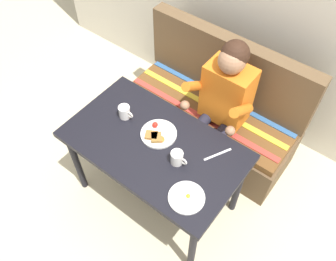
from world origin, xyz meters
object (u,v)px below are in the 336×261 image
object	(u,v)px
knife	(218,154)
coffee_mug_second	(177,158)
table	(154,151)
person	(222,101)
plate_breakfast	(158,134)
coffee_mug	(125,112)
plate_eggs	(187,198)
couch	(212,114)

from	to	relation	value
knife	coffee_mug_second	bearing A→B (deg)	-103.22
table	knife	xyz separation A→B (m)	(0.38, 0.18, 0.08)
person	table	bearing A→B (deg)	-104.23
plate_breakfast	coffee_mug_second	bearing A→B (deg)	-21.66
person	coffee_mug	distance (m)	0.70
plate_breakfast	coffee_mug	xyz separation A→B (m)	(-0.28, -0.01, 0.04)
plate_eggs	coffee_mug_second	bearing A→B (deg)	139.28
couch	person	bearing A→B (deg)	-49.46
coffee_mug_second	person	bearing A→B (deg)	95.23
table	plate_breakfast	xyz separation A→B (m)	(-0.02, 0.07, 0.10)
plate_breakfast	coffee_mug_second	world-z (taller)	coffee_mug_second
table	couch	bearing A→B (deg)	90.00
knife	plate_breakfast	bearing A→B (deg)	-137.31
person	coffee_mug	xyz separation A→B (m)	(-0.46, -0.53, 0.04)
person	plate_eggs	size ratio (longest dim) A/B	5.52
couch	plate_eggs	xyz separation A→B (m)	(0.40, -0.95, 0.41)
plate_breakfast	knife	size ratio (longest dim) A/B	1.22
coffee_mug_second	coffee_mug	bearing A→B (deg)	170.98
plate_eggs	coffee_mug_second	size ratio (longest dim) A/B	1.86
couch	person	distance (m)	0.47
couch	knife	distance (m)	0.80
plate_breakfast	knife	distance (m)	0.42
plate_eggs	table	bearing A→B (deg)	154.65
plate_eggs	coffee_mug	xyz separation A→B (m)	(-0.71, 0.25, 0.04)
table	coffee_mug	xyz separation A→B (m)	(-0.31, 0.06, 0.13)
person	plate_eggs	distance (m)	0.82
coffee_mug_second	couch	bearing A→B (deg)	104.65
table	knife	distance (m)	0.43
table	knife	bearing A→B (deg)	25.83
couch	knife	xyz separation A→B (m)	(0.38, -0.58, 0.40)
coffee_mug_second	plate_eggs	bearing A→B (deg)	-40.72
plate_breakfast	coffee_mug	world-z (taller)	coffee_mug
couch	table	bearing A→B (deg)	-90.00
couch	person	size ratio (longest dim) A/B	1.19
person	coffee_mug	bearing A→B (deg)	-130.85
person	plate_eggs	xyz separation A→B (m)	(0.25, -0.78, -0.00)
table	coffee_mug	world-z (taller)	coffee_mug
couch	coffee_mug	distance (m)	0.89
plate_breakfast	knife	xyz separation A→B (m)	(0.40, 0.11, -0.01)
coffee_mug_second	table	bearing A→B (deg)	174.06
plate_breakfast	plate_eggs	distance (m)	0.50
table	plate_eggs	distance (m)	0.45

